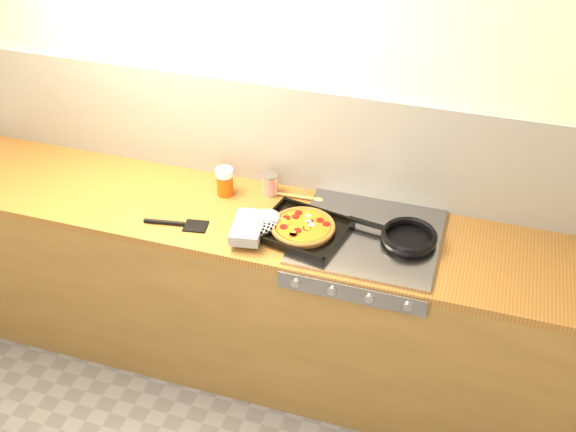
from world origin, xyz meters
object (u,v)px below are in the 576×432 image
(frying_pan, at_px, (408,237))
(tomato_can, at_px, (270,185))
(juice_glass, at_px, (225,181))
(pizza_on_tray, at_px, (288,227))

(frying_pan, relative_size, tomato_can, 3.91)
(frying_pan, xyz_separation_m, juice_glass, (-0.86, 0.12, 0.03))
(juice_glass, bearing_deg, pizza_on_tray, -29.11)
(frying_pan, distance_m, juice_glass, 0.87)
(pizza_on_tray, height_order, tomato_can, tomato_can)
(tomato_can, distance_m, juice_glass, 0.21)
(pizza_on_tray, relative_size, frying_pan, 1.23)
(tomato_can, bearing_deg, pizza_on_tray, -57.36)
(frying_pan, bearing_deg, pizza_on_tray, -169.82)
(pizza_on_tray, bearing_deg, tomato_can, 122.64)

